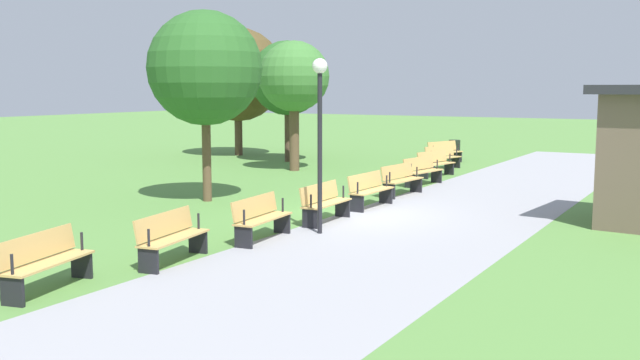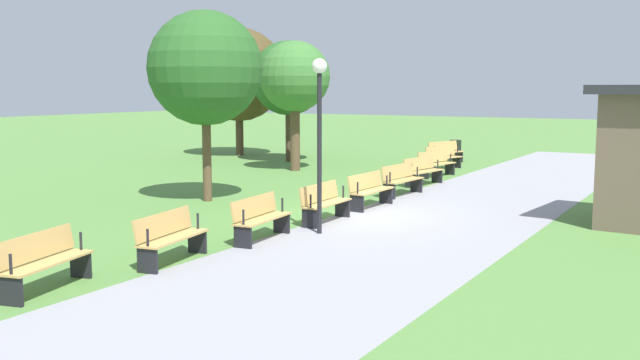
{
  "view_description": "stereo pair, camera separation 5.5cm",
  "coord_description": "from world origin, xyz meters",
  "px_view_note": "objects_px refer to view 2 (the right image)",
  "views": [
    {
      "loc": [
        15.48,
        7.99,
        3.08
      ],
      "look_at": [
        -0.0,
        -0.89,
        0.8
      ],
      "focal_mm": 40.47,
      "sensor_mm": 36.0,
      "label": 1
    },
    {
      "loc": [
        15.45,
        8.03,
        3.08
      ],
      "look_at": [
        -0.0,
        -0.89,
        0.8
      ],
      "focal_mm": 40.47,
      "sensor_mm": 36.0,
      "label": 2
    }
  ],
  "objects_px": {
    "bench_6": "(324,202)",
    "tree_2": "(205,68)",
    "bench_9": "(44,260)",
    "bench_5": "(370,189)",
    "tree_0": "(239,75)",
    "bench_1": "(443,157)",
    "bench_8": "(170,236)",
    "bench_7": "(260,217)",
    "lamp_post": "(319,111)",
    "trash_bin": "(455,150)",
    "bench_0": "(445,152)",
    "bench_4": "(401,179)",
    "tree_3": "(295,77)",
    "tree_1": "(288,78)",
    "bench_2": "(436,163)",
    "bench_3": "(422,170)"
  },
  "relations": [
    {
      "from": "bench_6",
      "to": "tree_2",
      "type": "distance_m",
      "value": 5.47
    },
    {
      "from": "tree_2",
      "to": "bench_9",
      "type": "bearing_deg",
      "value": 22.73
    },
    {
      "from": "bench_5",
      "to": "tree_0",
      "type": "xyz_separation_m",
      "value": [
        -10.21,
        -11.65,
        3.21
      ]
    },
    {
      "from": "bench_1",
      "to": "bench_5",
      "type": "xyz_separation_m",
      "value": [
        9.38,
        1.49,
        0.0
      ]
    },
    {
      "from": "bench_8",
      "to": "bench_9",
      "type": "relative_size",
      "value": 1.0
    },
    {
      "from": "bench_7",
      "to": "tree_0",
      "type": "relative_size",
      "value": 0.31
    },
    {
      "from": "lamp_post",
      "to": "trash_bin",
      "type": "bearing_deg",
      "value": -170.31
    },
    {
      "from": "bench_0",
      "to": "tree_0",
      "type": "relative_size",
      "value": 0.31
    },
    {
      "from": "bench_5",
      "to": "trash_bin",
      "type": "xyz_separation_m",
      "value": [
        -13.04,
        -2.28,
        -0.04
      ]
    },
    {
      "from": "bench_4",
      "to": "tree_3",
      "type": "xyz_separation_m",
      "value": [
        -3.83,
        -6.0,
        3.0
      ]
    },
    {
      "from": "tree_2",
      "to": "tree_3",
      "type": "relative_size",
      "value": 1.07
    },
    {
      "from": "bench_0",
      "to": "trash_bin",
      "type": "distance_m",
      "value": 1.39
    },
    {
      "from": "tree_2",
      "to": "trash_bin",
      "type": "xyz_separation_m",
      "value": [
        -14.28,
        2.05,
        -3.17
      ]
    },
    {
      "from": "bench_6",
      "to": "trash_bin",
      "type": "relative_size",
      "value": 2.02
    },
    {
      "from": "tree_0",
      "to": "tree_1",
      "type": "relative_size",
      "value": 1.15
    },
    {
      "from": "bench_2",
      "to": "tree_3",
      "type": "bearing_deg",
      "value": -67.91
    },
    {
      "from": "bench_0",
      "to": "bench_2",
      "type": "xyz_separation_m",
      "value": [
        4.57,
        1.33,
        0.0
      ]
    },
    {
      "from": "tree_3",
      "to": "trash_bin",
      "type": "distance_m",
      "value": 8.42
    },
    {
      "from": "bench_3",
      "to": "tree_0",
      "type": "relative_size",
      "value": 0.31
    },
    {
      "from": "lamp_post",
      "to": "bench_5",
      "type": "bearing_deg",
      "value": -171.13
    },
    {
      "from": "bench_1",
      "to": "tree_2",
      "type": "xyz_separation_m",
      "value": [
        10.62,
        -2.85,
        3.13
      ]
    },
    {
      "from": "bench_3",
      "to": "trash_bin",
      "type": "distance_m",
      "value": 8.5
    },
    {
      "from": "bench_9",
      "to": "tree_2",
      "type": "bearing_deg",
      "value": -169.93
    },
    {
      "from": "bench_3",
      "to": "tree_0",
      "type": "bearing_deg",
      "value": -106.97
    },
    {
      "from": "bench_7",
      "to": "tree_2",
      "type": "height_order",
      "value": "tree_2"
    },
    {
      "from": "bench_3",
      "to": "tree_3",
      "type": "distance_m",
      "value": 6.6
    },
    {
      "from": "tree_3",
      "to": "trash_bin",
      "type": "bearing_deg",
      "value": 150.49
    },
    {
      "from": "bench_5",
      "to": "tree_2",
      "type": "xyz_separation_m",
      "value": [
        1.24,
        -4.33,
        3.13
      ]
    },
    {
      "from": "bench_1",
      "to": "bench_8",
      "type": "relative_size",
      "value": 1.01
    },
    {
      "from": "bench_6",
      "to": "lamp_post",
      "type": "bearing_deg",
      "value": 23.36
    },
    {
      "from": "bench_9",
      "to": "tree_0",
      "type": "distance_m",
      "value": 22.64
    },
    {
      "from": "bench_4",
      "to": "bench_9",
      "type": "distance_m",
      "value": 11.85
    },
    {
      "from": "bench_4",
      "to": "tree_1",
      "type": "relative_size",
      "value": 0.35
    },
    {
      "from": "bench_5",
      "to": "tree_0",
      "type": "distance_m",
      "value": 15.82
    },
    {
      "from": "bench_8",
      "to": "tree_3",
      "type": "height_order",
      "value": "tree_3"
    },
    {
      "from": "bench_7",
      "to": "bench_3",
      "type": "bearing_deg",
      "value": 176.38
    },
    {
      "from": "bench_8",
      "to": "tree_0",
      "type": "distance_m",
      "value": 20.88
    },
    {
      "from": "bench_7",
      "to": "tree_0",
      "type": "distance_m",
      "value": 19.14
    },
    {
      "from": "bench_6",
      "to": "trash_bin",
      "type": "bearing_deg",
      "value": -173.4
    },
    {
      "from": "bench_6",
      "to": "bench_5",
      "type": "bearing_deg",
      "value": 178.19
    },
    {
      "from": "bench_0",
      "to": "lamp_post",
      "type": "bearing_deg",
      "value": 30.24
    },
    {
      "from": "tree_2",
      "to": "trash_bin",
      "type": "height_order",
      "value": "tree_2"
    },
    {
      "from": "bench_0",
      "to": "bench_7",
      "type": "height_order",
      "value": "same"
    },
    {
      "from": "bench_6",
      "to": "lamp_post",
      "type": "height_order",
      "value": "lamp_post"
    },
    {
      "from": "bench_7",
      "to": "bench_8",
      "type": "xyz_separation_m",
      "value": [
        2.36,
        -0.3,
        0.0
      ]
    },
    {
      "from": "bench_1",
      "to": "tree_0",
      "type": "relative_size",
      "value": 0.31
    },
    {
      "from": "bench_9",
      "to": "trash_bin",
      "type": "xyz_separation_m",
      "value": [
        -22.49,
        -1.38,
        -0.04
      ]
    },
    {
      "from": "bench_0",
      "to": "bench_8",
      "type": "bearing_deg",
      "value": 25.29
    },
    {
      "from": "bench_2",
      "to": "bench_3",
      "type": "xyz_separation_m",
      "value": [
        2.34,
        0.45,
        0.0
      ]
    },
    {
      "from": "bench_3",
      "to": "bench_4",
      "type": "relative_size",
      "value": 1.01
    }
  ]
}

